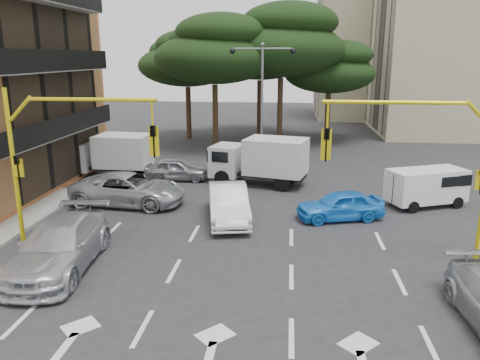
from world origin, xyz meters
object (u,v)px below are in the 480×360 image
object	(u,v)px
car_silver_wagon	(60,245)
box_truck_b	(259,161)
car_white_hatch	(228,203)
van_white	(426,187)
car_silver_cross_b	(177,169)
car_silver_cross_a	(129,189)
signal_mast_right	(436,153)
signal_mast_left	(57,146)
box_truck_a	(109,155)
car_blue_compact	(340,205)
street_lamp_center	(262,83)

from	to	relation	value
car_silver_wagon	box_truck_b	distance (m)	13.15
car_white_hatch	van_white	size ratio (longest dim) A/B	1.27
car_silver_cross_b	box_truck_b	bearing A→B (deg)	-97.65
van_white	car_silver_cross_a	bearing A→B (deg)	-107.11
signal_mast_right	van_white	distance (m)	7.23
signal_mast_right	box_truck_b	xyz separation A→B (m)	(-6.66, 9.51, -2.54)
signal_mast_left	box_truck_a	distance (m)	10.89
box_truck_b	van_white	bearing A→B (deg)	-96.50
car_blue_compact	signal_mast_right	bearing A→B (deg)	18.45
car_white_hatch	car_silver_cross_a	xyz separation A→B (m)	(-5.17, 1.74, -0.01)
car_white_hatch	car_blue_compact	distance (m)	5.00
car_white_hatch	box_truck_a	world-z (taller)	box_truck_a
car_white_hatch	van_white	world-z (taller)	van_white
car_silver_cross_a	car_silver_wagon	bearing A→B (deg)	-174.66
street_lamp_center	car_silver_cross_a	size ratio (longest dim) A/B	1.40
car_silver_cross_a	box_truck_b	bearing A→B (deg)	-49.00
car_silver_cross_b	van_white	world-z (taller)	van_white
car_blue_compact	car_white_hatch	bearing A→B (deg)	-98.61
box_truck_b	signal_mast_left	bearing A→B (deg)	157.91
car_white_hatch	car_silver_cross_b	distance (m)	7.69
car_blue_compact	car_silver_cross_a	xyz separation A→B (m)	(-10.13, 1.14, 0.11)
car_white_hatch	car_blue_compact	world-z (taller)	car_white_hatch
street_lamp_center	car_silver_wagon	world-z (taller)	street_lamp_center
street_lamp_center	box_truck_a	xyz separation A→B (m)	(-9.00, -3.66, -4.14)
car_blue_compact	car_silver_wagon	distance (m)	11.77
signal_mast_right	car_silver_wagon	distance (m)	13.28
street_lamp_center	car_white_hatch	xyz separation A→B (m)	(-0.81, -10.68, -4.65)
car_white_hatch	box_truck_a	distance (m)	10.80
car_silver_cross_a	car_silver_cross_b	size ratio (longest dim) A/B	1.48
car_silver_wagon	box_truck_b	bearing A→B (deg)	57.64
car_silver_cross_b	box_truck_a	world-z (taller)	box_truck_a
box_truck_a	car_silver_cross_b	bearing A→B (deg)	-93.64
signal_mast_right	street_lamp_center	distance (m)	15.65
signal_mast_left	car_silver_cross_a	distance (m)	6.00
signal_mast_left	box_truck_b	distance (m)	12.05
car_silver_cross_b	box_truck_a	bearing A→B (deg)	81.63
car_blue_compact	car_silver_wagon	bearing A→B (deg)	-74.58
signal_mast_left	car_white_hatch	bearing A→B (deg)	29.02
car_silver_cross_b	box_truck_a	size ratio (longest dim) A/B	0.72
car_blue_compact	box_truck_a	bearing A→B (deg)	-131.58
signal_mast_right	car_silver_cross_b	xyz separation A→B (m)	(-11.56, 9.93, -3.24)
car_silver_cross_a	car_silver_cross_b	xyz separation A→B (m)	(1.22, 4.86, -0.13)
box_truck_b	signal_mast_right	bearing A→B (deg)	-130.92
car_silver_cross_b	car_silver_wagon	bearing A→B (deg)	171.64
car_blue_compact	car_silver_cross_b	bearing A→B (deg)	-139.54
car_blue_compact	van_white	world-z (taller)	van_white
car_silver_wagon	car_silver_cross_b	xyz separation A→B (m)	(1.19, 12.06, -0.18)
car_blue_compact	box_truck_a	world-z (taller)	box_truck_a
car_silver_wagon	car_silver_cross_b	world-z (taller)	car_silver_wagon
street_lamp_center	van_white	world-z (taller)	street_lamp_center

